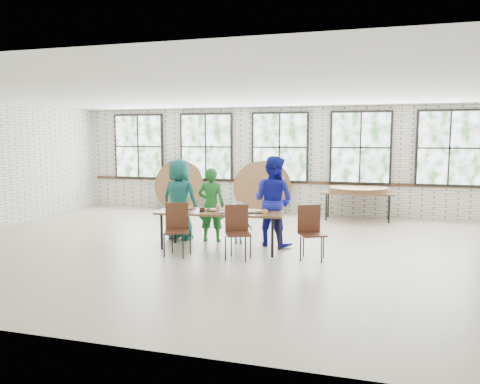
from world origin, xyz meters
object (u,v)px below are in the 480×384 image
object	(u,v)px
chair_near_left	(177,225)
dining_table	(220,214)
storage_table	(358,194)
chair_near_right	(237,227)

from	to	relation	value
chair_near_left	dining_table	bearing A→B (deg)	18.77
storage_table	dining_table	bearing A→B (deg)	-122.53
chair_near_left	storage_table	distance (m)	5.57
dining_table	chair_near_left	size ratio (longest dim) A/B	2.59
chair_near_right	storage_table	distance (m)	4.98
chair_near_right	storage_table	xyz separation A→B (m)	(1.91, 4.59, 0.13)
chair_near_right	dining_table	bearing A→B (deg)	110.01
chair_near_right	storage_table	world-z (taller)	chair_near_right
dining_table	chair_near_left	bearing A→B (deg)	-142.26
chair_near_left	chair_near_right	xyz separation A→B (m)	(1.12, 0.08, 0.00)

